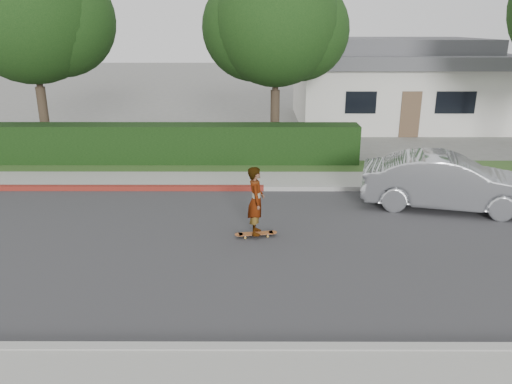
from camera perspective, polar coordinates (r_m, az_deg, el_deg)
ground at (r=11.87m, az=-3.74°, el=-6.07°), size 120.00×120.00×0.00m
road at (r=11.87m, az=-3.74°, el=-6.05°), size 60.00×8.00×0.01m
curb_near at (r=8.29m, az=-5.67°, el=-17.47°), size 60.00×0.20×0.15m
curb_far at (r=15.66m, az=-2.78°, el=0.44°), size 60.00×0.20×0.15m
curb_red_section at (r=16.68m, az=-20.19°, el=0.43°), size 12.00×0.21×0.15m
sidewalk_far at (r=16.53m, az=-2.63°, el=1.36°), size 60.00×1.60×0.12m
planting_strip at (r=18.06m, az=-2.39°, el=2.83°), size 60.00×1.60×0.10m
hedge at (r=18.84m, az=-11.53°, el=5.32°), size 15.00×1.00×1.50m
tree_left at (r=21.16m, az=-24.22°, el=17.90°), size 5.99×5.21×8.00m
tree_center at (r=19.97m, az=2.24°, el=18.44°), size 5.66×4.84×7.44m
house at (r=27.86m, az=15.48°, el=12.04°), size 10.60×8.60×4.30m
skateboard at (r=12.24m, az=-0.01°, el=-4.78°), size 1.06×0.37×0.10m
skateboarder at (r=11.93m, az=-0.01°, el=-1.00°), size 0.41×0.62×1.68m
car_silver at (r=14.95m, az=21.00°, el=1.09°), size 4.92×2.69×1.54m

